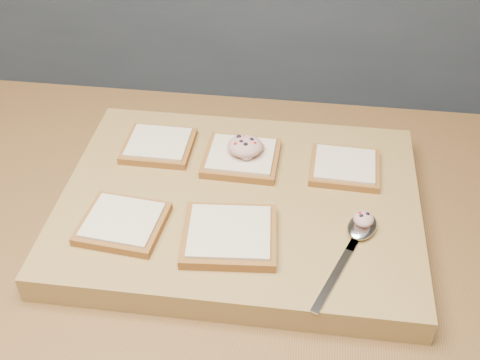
{
  "coord_description": "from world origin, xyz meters",
  "views": [
    {
      "loc": [
        -0.08,
        -0.62,
        1.55
      ],
      "look_at": [
        -0.17,
        0.06,
        0.97
      ],
      "focal_mm": 45.0,
      "sensor_mm": 36.0,
      "label": 1
    }
  ],
  "objects_px": {
    "spoon": "(358,233)",
    "tuna_salad_dollop": "(245,146)",
    "cutting_board": "(240,205)",
    "bread_far_center": "(241,157)"
  },
  "relations": [
    {
      "from": "spoon",
      "to": "tuna_salad_dollop",
      "type": "bearing_deg",
      "value": 140.29
    },
    {
      "from": "tuna_salad_dollop",
      "to": "spoon",
      "type": "bearing_deg",
      "value": -39.71
    },
    {
      "from": "cutting_board",
      "to": "tuna_salad_dollop",
      "type": "height_order",
      "value": "tuna_salad_dollop"
    },
    {
      "from": "cutting_board",
      "to": "tuna_salad_dollop",
      "type": "xyz_separation_m",
      "value": [
        -0.0,
        0.08,
        0.05
      ]
    },
    {
      "from": "tuna_salad_dollop",
      "to": "bread_far_center",
      "type": "bearing_deg",
      "value": -159.83
    },
    {
      "from": "cutting_board",
      "to": "bread_far_center",
      "type": "bearing_deg",
      "value": 95.91
    },
    {
      "from": "cutting_board",
      "to": "tuna_salad_dollop",
      "type": "relative_size",
      "value": 9.53
    },
    {
      "from": "cutting_board",
      "to": "bread_far_center",
      "type": "relative_size",
      "value": 4.45
    },
    {
      "from": "cutting_board",
      "to": "spoon",
      "type": "xyz_separation_m",
      "value": [
        0.18,
        -0.06,
        0.03
      ]
    },
    {
      "from": "cutting_board",
      "to": "spoon",
      "type": "distance_m",
      "value": 0.19
    }
  ]
}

